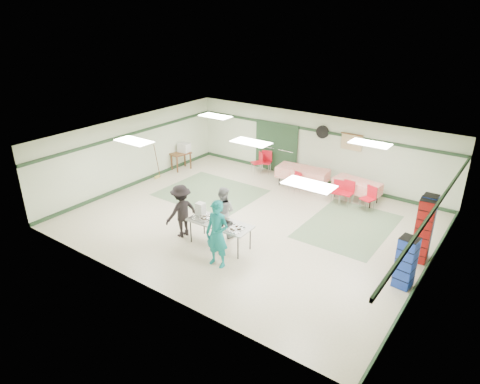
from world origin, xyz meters
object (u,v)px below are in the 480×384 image
Objects in this scene: crate_stack_blue_a at (425,227)px; office_printer at (184,147)px; chair_loose_b at (259,160)px; broom at (157,161)px; volunteer_teal at (217,234)px; dining_table_a at (357,186)px; dining_table_b at (303,173)px; chair_c at (369,196)px; volunteer_dark at (181,211)px; chair_b at (338,189)px; crate_stack_blue_b at (406,262)px; serving_table at (220,224)px; chair_d at (296,180)px; chair_loose_a at (266,159)px; volunteer_grey at (223,211)px; crate_stack_red at (423,231)px; printer_table at (181,155)px; chair_a at (348,190)px.

crate_stack_blue_a is 4.12× the size of office_printer.
broom is at bearing -101.47° from chair_loose_b.
volunteer_teal is 1.08× the size of dining_table_a.
chair_c reaches higher than dining_table_b.
volunteer_dark is 5.72m from dining_table_b.
crate_stack_blue_b is at bearing -54.71° from chair_b.
serving_table is at bearing -167.20° from crate_stack_blue_b.
crate_stack_blue_a is (5.15, -2.63, 0.38)m from dining_table_b.
broom reaches higher than chair_d.
chair_b is at bearing -161.27° from chair_c.
chair_loose_b is (-2.40, 5.69, -0.17)m from serving_table.
chair_loose_a is at bearing 18.86° from office_printer.
dining_table_b is (0.14, 4.84, -0.22)m from volunteer_grey.
volunteer_teal is 2.01× the size of chair_loose_a.
volunteer_teal is 7.28m from chair_loose_a.
office_printer is (-10.30, 1.74, -0.01)m from crate_stack_red.
crate_stack_blue_b is at bearing 2.79° from chair_loose_b.
chair_loose_a is at bearing 39.65° from broom.
chair_b is at bearing 19.13° from printer_table.
volunteer_dark is at bearing -113.93° from dining_table_a.
broom is (-10.38, 0.20, -0.19)m from crate_stack_red.
crate_stack_blue_b is 1.48× the size of printer_table.
crate_stack_blue_a reaches higher than printer_table.
crate_stack_red reaches higher than volunteer_grey.
chair_loose_b is at bearing 158.48° from crate_stack_blue_a.
volunteer_dark is at bearing -85.11° from chair_d.
chair_b is at bearing 148.96° from crate_stack_blue_a.
chair_loose_b is at bearing 39.68° from broom.
chair_b is (1.87, 4.27, -0.28)m from volunteer_grey.
volunteer_grey is 5.23m from chair_c.
chair_c is 3.24m from crate_stack_red.
volunteer_grey is 0.77× the size of dining_table_b.
chair_loose_a reaches higher than chair_c.
chair_b is (1.73, -0.57, -0.06)m from dining_table_b.
chair_a is 4.19m from chair_loose_a.
chair_b is 1.80× the size of office_printer.
crate_stack_red is at bearing 34.21° from volunteer_teal.
serving_table is at bearing 120.86° from volunteer_teal.
volunteer_grey is 5.55m from broom.
serving_table is 1.38× the size of broom.
serving_table is 1.04× the size of crate_stack_blue_a.
chair_a is (1.89, 4.86, -0.17)m from serving_table.
printer_table is at bearing -155.92° from chair_c.
printer_table is at bearing 140.52° from serving_table.
broom is at bearing -154.84° from chair_loose_a.
printer_table is 1.32m from broom.
volunteer_dark is 6.86m from crate_stack_red.
printer_table is (-4.03, 4.27, -0.20)m from volunteer_dark.
chair_b is 6.93m from printer_table.
serving_table is 6.18m from chair_loose_b.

